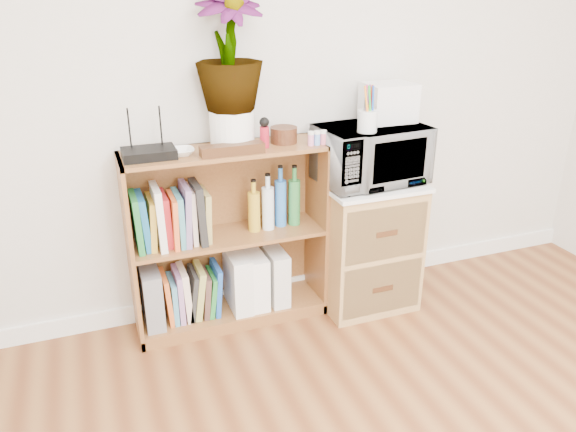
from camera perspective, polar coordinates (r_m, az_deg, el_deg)
skirting_board at (r=3.30m, az=-0.47°, el=-7.11°), size 4.00×0.02×0.10m
bookshelf at (r=2.89m, az=-6.06°, el=-2.29°), size 1.00×0.30×0.95m
wicker_unit at (r=3.13m, az=7.77°, el=-2.85°), size 0.50×0.45×0.70m
microwave at (r=2.94m, az=8.40°, el=6.21°), size 0.56×0.41×0.30m
pen_cup at (r=2.77m, az=8.07°, el=9.52°), size 0.10×0.10×0.10m
small_appliance at (r=3.00m, az=10.16°, el=11.30°), size 0.25×0.21×0.20m
router at (r=2.64m, az=-13.95°, el=6.21°), size 0.24×0.16×0.04m
white_bowl at (r=2.65m, az=-10.90°, el=6.41°), size 0.13×0.13×0.03m
plant_pot at (r=2.73m, az=-5.70°, el=8.81°), size 0.21×0.21×0.18m
potted_plant at (r=2.67m, az=-6.02°, el=16.50°), size 0.31×0.31×0.56m
trinket_box at (r=2.63m, az=-5.69°, el=6.75°), size 0.30×0.07×0.05m
kokeshi_doll at (r=2.73m, az=-2.40°, el=8.01°), size 0.04×0.04×0.10m
wooden_bowl at (r=2.81m, az=-0.44°, el=8.25°), size 0.13×0.13×0.08m
paint_jars at (r=2.77m, az=2.97°, el=7.79°), size 0.11×0.04×0.06m
file_box at (r=2.95m, az=-13.71°, el=-7.87°), size 0.09×0.25×0.31m
magazine_holder_left at (r=3.01m, az=-5.12°, el=-6.55°), size 0.10×0.25×0.31m
magazine_holder_mid at (r=3.03m, az=-3.35°, el=-6.38°), size 0.09×0.24×0.30m
magazine_holder_right at (r=3.06m, az=-1.30°, el=-6.01°), size 0.09×0.24×0.30m
cookbooks at (r=2.78m, az=-11.76°, el=-0.10°), size 0.37×0.20×0.31m
liquor_bottles at (r=2.89m, az=-1.31°, el=1.58°), size 0.28×0.06×0.32m
lower_books at (r=2.98m, az=-9.80°, el=-7.71°), size 0.30×0.19×0.28m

